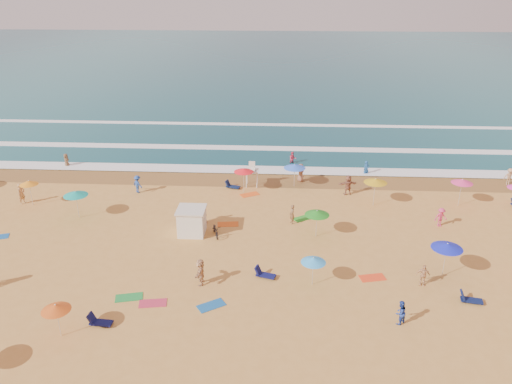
{
  "coord_description": "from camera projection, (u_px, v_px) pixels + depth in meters",
  "views": [
    {
      "loc": [
        0.93,
        -33.37,
        18.76
      ],
      "look_at": [
        -1.19,
        6.0,
        1.5
      ],
      "focal_mm": 35.0,
      "sensor_mm": 36.0,
      "label": 1
    }
  ],
  "objects": [
    {
      "name": "ground",
      "position": [
        267.0,
        242.0,
        38.09
      ],
      "size": [
        220.0,
        220.0,
        0.0
      ],
      "primitive_type": "plane",
      "color": "gold",
      "rests_on": "ground"
    },
    {
      "name": "loungers",
      "position": [
        353.0,
        259.0,
        35.45
      ],
      "size": [
        61.71,
        21.37,
        0.34
      ],
      "color": "#0E154A",
      "rests_on": "ground"
    },
    {
      "name": "towels",
      "position": [
        222.0,
        251.0,
        36.75
      ],
      "size": [
        44.67,
        18.6,
        0.03
      ],
      "color": "#BF1749",
      "rests_on": "ground"
    },
    {
      "name": "lifeguard_stand",
      "position": [
        252.0,
        176.0,
        47.77
      ],
      "size": [
        1.2,
        1.2,
        2.1
      ],
      "primitive_type": null,
      "color": "white",
      "rests_on": "ground"
    },
    {
      "name": "beachgoers",
      "position": [
        258.0,
        208.0,
        41.74
      ],
      "size": [
        45.85,
        27.36,
        2.13
      ],
      "color": "brown",
      "rests_on": "ground"
    },
    {
      "name": "cabana_roof",
      "position": [
        191.0,
        210.0,
        38.54
      ],
      "size": [
        2.2,
        2.2,
        0.12
      ],
      "primitive_type": "cube",
      "color": "silver",
      "rests_on": "cabana"
    },
    {
      "name": "bicycle",
      "position": [
        216.0,
        230.0,
        38.8
      ],
      "size": [
        1.17,
        1.98,
        0.98
      ],
      "primitive_type": "imported",
      "rotation": [
        0.0,
        0.0,
        0.29
      ],
      "color": "black",
      "rests_on": "ground"
    },
    {
      "name": "beach_umbrellas",
      "position": [
        274.0,
        205.0,
        39.1
      ],
      "size": [
        62.03,
        27.94,
        0.82
      ],
      "color": "#172AC8",
      "rests_on": "ground"
    },
    {
      "name": "wet_sand",
      "position": [
        271.0,
        180.0,
        49.53
      ],
      "size": [
        220.0,
        220.0,
        0.0
      ],
      "primitive_type": "plane",
      "color": "olive",
      "rests_on": "ground"
    },
    {
      "name": "ocean",
      "position": [
        279.0,
        63.0,
        114.93
      ],
      "size": [
        220.0,
        140.0,
        0.18
      ],
      "primitive_type": "cube",
      "color": "#0C4756",
      "rests_on": "ground"
    },
    {
      "name": "surf_foam",
      "position": [
        273.0,
        150.0,
        57.56
      ],
      "size": [
        200.0,
        18.7,
        0.05
      ],
      "color": "white",
      "rests_on": "ground"
    },
    {
      "name": "cabana",
      "position": [
        192.0,
        222.0,
        38.96
      ],
      "size": [
        2.0,
        2.0,
        2.0
      ],
      "primitive_type": "cube",
      "color": "white",
      "rests_on": "ground"
    }
  ]
}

